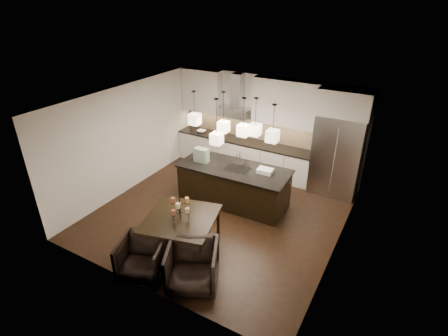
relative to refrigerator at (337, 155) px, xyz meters
The scene contains 37 objects.
floor 3.35m from the refrigerator, 131.42° to the right, with size 5.50×5.50×0.02m, color black.
ceiling 3.62m from the refrigerator, 131.42° to the right, with size 5.50×5.50×0.02m, color white.
wall_back 2.16m from the refrigerator, 169.74° to the left, with size 5.50×0.02×2.80m, color silver.
wall_front 5.56m from the refrigerator, 112.22° to the right, with size 5.50×0.02×2.80m, color silver.
wall_left 5.42m from the refrigerator, 153.91° to the right, with size 0.02×5.50×2.80m, color silver.
wall_right 2.49m from the refrigerator, 74.50° to the right, with size 0.02×5.50×2.80m, color silver.
refrigerator is the anchor object (origin of this frame).
fridge_panel 1.40m from the refrigerator, ahead, with size 1.26×0.72×0.65m, color silver.
lower_cabinets 2.80m from the refrigerator, behind, with size 4.21×0.62×0.88m, color silver.
countertop 2.73m from the refrigerator, behind, with size 4.21×0.66×0.04m, color black.
backsplash 2.75m from the refrigerator, behind, with size 4.21×0.02×0.63m, color tan.
upper_cab_left 4.35m from the refrigerator, behind, with size 1.25×0.35×1.25m, color silver.
upper_cab_right 1.91m from the refrigerator, behind, with size 1.86×0.35×1.25m, color silver.
hood_canopy 3.09m from the refrigerator, behind, with size 0.90×0.52×0.24m, color #B7B7BA.
hood_chimney 3.28m from the refrigerator, behind, with size 0.30×0.28×0.96m, color #B7B7BA.
fruit_bowl 4.15m from the refrigerator, behind, with size 0.26×0.26×0.06m, color silver.
island_body 2.77m from the refrigerator, 139.78° to the right, with size 2.66×1.07×0.94m, color black.
island_top 2.71m from the refrigerator, 139.78° to the right, with size 2.75×1.15×0.04m, color black.
faucet 2.56m from the refrigerator, 140.16° to the right, with size 0.11×0.26×0.40m, color silver, non-canonical shape.
tote_bag 3.48m from the refrigerator, 147.58° to the right, with size 0.36×0.19×0.36m, color #194925.
food_container 2.08m from the refrigerator, 128.36° to the right, with size 0.36×0.26×0.11m, color silver.
dining_table 4.51m from the refrigerator, 118.10° to the right, with size 1.37×1.37×0.82m, color black, non-canonical shape.
candelabra 4.46m from the refrigerator, 118.10° to the right, with size 0.39×0.39×0.48m, color black, non-canonical shape.
candle_a 4.36m from the refrigerator, 116.61° to the right, with size 0.08×0.08×0.11m, color beige.
candle_b 4.42m from the refrigerator, 119.98° to the right, with size 0.08×0.08×0.11m, color #DC8A45.
candle_c 4.61m from the refrigerator, 117.70° to the right, with size 0.08×0.08×0.11m, color #A85434.
candle_d 4.31m from the refrigerator, 117.80° to the right, with size 0.08×0.08×0.11m, color #DC8A45.
candle_e 4.54m from the refrigerator, 119.60° to the right, with size 0.08×0.08×0.11m, color #A85434.
candle_f 4.55m from the refrigerator, 116.69° to the right, with size 0.08×0.08×0.11m, color beige.
armchair_left 5.42m from the refrigerator, 115.84° to the right, with size 0.82×0.85×0.77m, color black.
armchair_right 4.84m from the refrigerator, 106.76° to the right, with size 0.90×0.92×0.84m, color black.
pendant_a 3.75m from the refrigerator, 147.01° to the right, with size 0.24×0.24×0.26m, color beige.
pendant_b 3.05m from the refrigerator, 145.48° to the right, with size 0.24×0.24×0.26m, color beige.
pendant_c 2.76m from the refrigerator, 133.28° to the right, with size 0.24×0.24×0.26m, color beige.
pendant_d 2.54m from the refrigerator, 131.16° to the right, with size 0.24×0.24×0.26m, color beige.
pendant_e 2.48m from the refrigerator, 116.71° to the right, with size 0.24×0.24×0.26m, color beige.
pendant_f 3.28m from the refrigerator, 135.18° to the right, with size 0.24×0.24×0.26m, color beige.
Camera 1 is at (3.59, -6.11, 4.85)m, focal length 28.00 mm.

